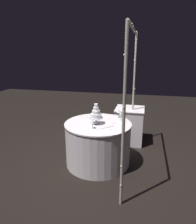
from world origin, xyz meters
TOP-DOWN VIEW (x-y plane):
  - ground_plane at (0.00, 0.00)m, footprint 12.00×12.00m
  - decorative_arch at (-0.00, 0.50)m, footprint 1.90×0.06m
  - main_table at (0.00, 0.00)m, footprint 1.10×1.10m
  - side_table at (-0.99, 0.44)m, footprint 0.58×0.58m
  - tiered_cake at (0.03, -0.02)m, footprint 0.22×0.22m
  - wine_glass_0 at (-0.24, 0.35)m, footprint 0.06×0.06m
  - wine_glass_1 at (-0.36, 0.29)m, footprint 0.07×0.07m
  - wine_glass_2 at (0.25, -0.03)m, footprint 0.07×0.07m
  - cake_knife at (0.18, 0.17)m, footprint 0.21×0.24m
  - rose_petal_0 at (-0.22, 0.02)m, footprint 0.03×0.03m
  - rose_petal_1 at (-0.32, -0.38)m, footprint 0.03×0.04m
  - rose_petal_2 at (-0.19, 0.15)m, footprint 0.02×0.03m
  - rose_petal_3 at (-0.14, 0.45)m, footprint 0.03×0.03m
  - rose_petal_4 at (-0.24, -0.25)m, footprint 0.04×0.04m
  - rose_petal_5 at (-0.05, 0.42)m, footprint 0.03×0.04m
  - rose_petal_6 at (-0.07, 0.27)m, footprint 0.04×0.04m
  - rose_petal_7 at (-0.02, 0.25)m, footprint 0.03×0.03m
  - rose_petal_8 at (0.21, -0.01)m, footprint 0.03×0.04m
  - rose_petal_9 at (-0.24, 0.43)m, footprint 0.03×0.03m
  - rose_petal_10 at (0.25, 0.26)m, footprint 0.02×0.03m

SIDE VIEW (x-z plane):
  - ground_plane at x=0.00m, z-range 0.00..0.00m
  - main_table at x=0.00m, z-range 0.00..0.73m
  - side_table at x=-0.99m, z-range 0.00..0.74m
  - rose_petal_0 at x=-0.22m, z-range 0.73..0.73m
  - rose_petal_1 at x=-0.32m, z-range 0.73..0.73m
  - rose_petal_2 at x=-0.19m, z-range 0.73..0.73m
  - rose_petal_3 at x=-0.14m, z-range 0.73..0.73m
  - rose_petal_4 at x=-0.24m, z-range 0.73..0.73m
  - rose_petal_5 at x=-0.05m, z-range 0.73..0.73m
  - rose_petal_6 at x=-0.07m, z-range 0.73..0.73m
  - rose_petal_7 at x=-0.02m, z-range 0.73..0.73m
  - rose_petal_8 at x=0.21m, z-range 0.73..0.73m
  - rose_petal_9 at x=-0.24m, z-range 0.73..0.73m
  - rose_petal_10 at x=0.25m, z-range 0.73..0.73m
  - cake_knife at x=0.18m, z-range 0.73..0.74m
  - wine_glass_2 at x=0.25m, z-range 0.76..0.90m
  - wine_glass_1 at x=-0.36m, z-range 0.77..0.92m
  - wine_glass_0 at x=-0.24m, z-range 0.77..0.94m
  - tiered_cake at x=0.03m, z-range 0.73..1.06m
  - decorative_arch at x=0.00m, z-range 0.32..2.49m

